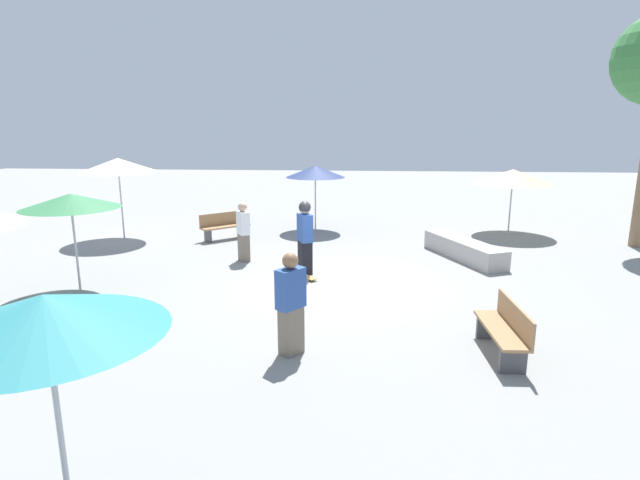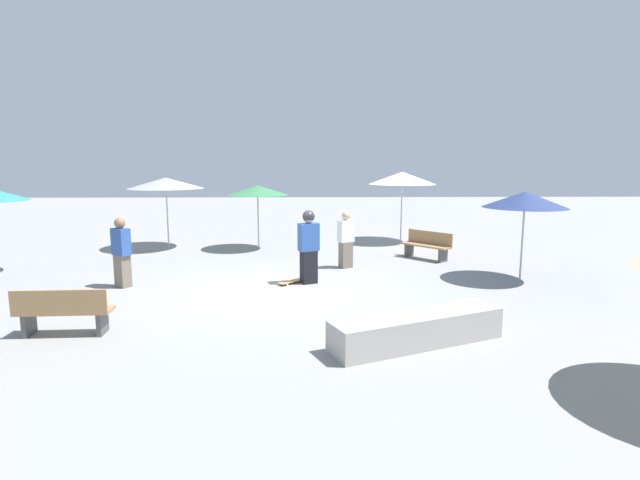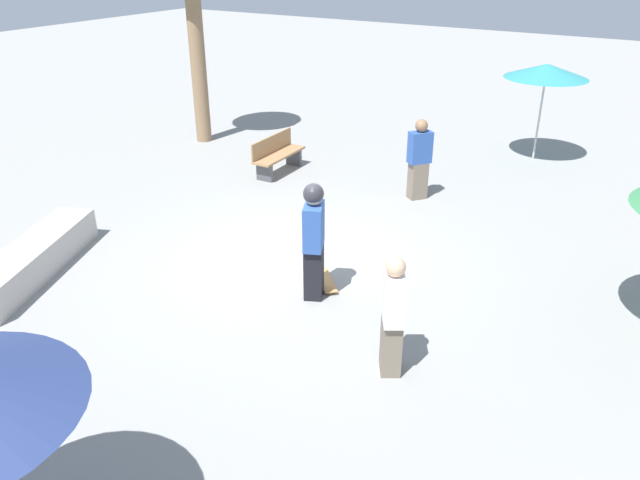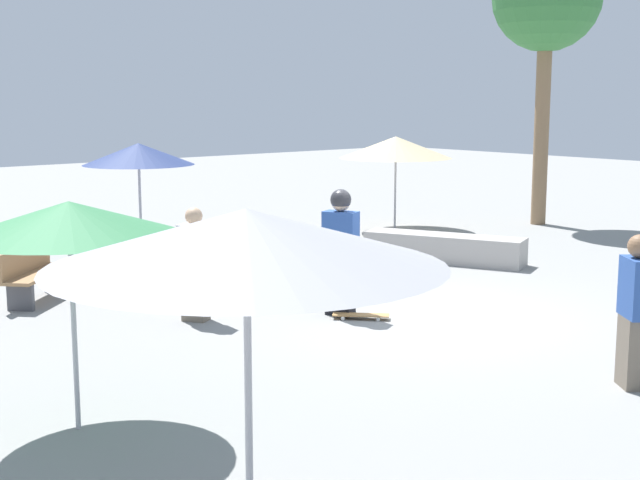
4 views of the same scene
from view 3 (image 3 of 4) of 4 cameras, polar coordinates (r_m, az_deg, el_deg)
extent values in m
plane|color=gray|center=(10.54, -2.35, -1.95)|extent=(60.00, 60.00, 0.00)
cube|color=black|center=(9.36, -0.57, -2.91)|extent=(0.45, 0.40, 0.82)
cube|color=#2D519E|center=(9.02, -0.59, 1.26)|extent=(0.55, 0.44, 0.68)
sphere|color=tan|center=(8.83, -0.60, 4.05)|extent=(0.27, 0.27, 0.27)
sphere|color=#2D2D33|center=(8.82, -0.60, 4.25)|extent=(0.30, 0.30, 0.30)
cube|color=#B7844C|center=(9.84, 0.56, -3.67)|extent=(0.72, 0.70, 0.02)
cylinder|color=silver|center=(10.06, -0.23, -3.21)|extent=(0.06, 0.06, 0.05)
cylinder|color=silver|center=(10.09, 0.72, -3.12)|extent=(0.06, 0.06, 0.05)
cylinder|color=silver|center=(9.64, 0.38, -4.62)|extent=(0.06, 0.06, 0.05)
cylinder|color=silver|center=(9.67, 1.37, -4.51)|extent=(0.06, 0.06, 0.05)
cube|color=#A8A39E|center=(11.05, -24.78, -1.62)|extent=(3.06, 1.83, 0.52)
cube|color=#47474C|center=(15.02, -2.42, 7.60)|extent=(0.10, 0.40, 0.40)
cube|color=#47474C|center=(14.03, -5.08, 6.18)|extent=(0.10, 0.40, 0.40)
cube|color=#9E754C|center=(14.45, -3.73, 7.76)|extent=(1.62, 0.50, 0.05)
cube|color=#9E754C|center=(14.48, -4.43, 8.72)|extent=(1.60, 0.10, 0.40)
cylinder|color=#B7B7BC|center=(16.06, 19.44, 10.71)|extent=(0.05, 0.05, 2.18)
cone|color=teal|center=(15.85, 20.01, 14.33)|extent=(1.92, 1.92, 0.33)
cylinder|color=#896B4C|center=(16.76, -11.15, 16.32)|extent=(0.39, 0.39, 4.50)
cube|color=#726656|center=(7.88, 6.49, -9.57)|extent=(0.42, 0.38, 0.74)
cube|color=white|center=(7.51, 6.75, -5.35)|extent=(0.50, 0.43, 0.62)
sphere|color=tan|center=(7.30, 6.93, -2.47)|extent=(0.24, 0.24, 0.24)
cube|color=#726656|center=(13.12, 8.92, 5.41)|extent=(0.44, 0.42, 0.78)
cube|color=#2D519E|center=(12.89, 9.13, 8.37)|extent=(0.52, 0.48, 0.64)
sphere|color=#8C6647|center=(12.76, 9.28, 10.29)|extent=(0.25, 0.25, 0.25)
camera|label=1|loc=(19.68, 15.81, 21.19)|focal=28.00mm
camera|label=2|loc=(17.93, -36.79, 14.97)|focal=28.00mm
camera|label=4|loc=(16.86, 46.23, 12.19)|focal=50.00mm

